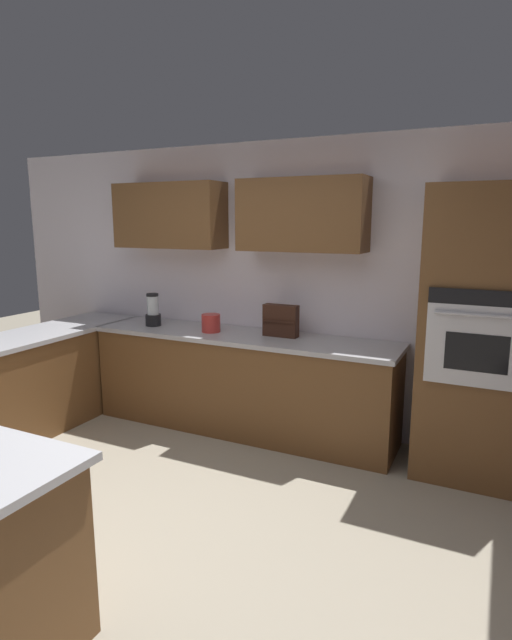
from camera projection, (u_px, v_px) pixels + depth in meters
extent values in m
plane|color=#9E937F|center=(129.00, 531.00, 3.18)|extent=(14.00, 14.00, 0.00)
cube|color=silver|center=(269.00, 286.00, 4.79)|extent=(6.00, 0.10, 2.60)
cube|color=brown|center=(302.00, 215.00, 4.30)|extent=(1.10, 0.34, 0.61)
cube|color=brown|center=(170.00, 216.00, 4.87)|extent=(1.10, 0.34, 0.61)
cube|color=brown|center=(242.00, 384.00, 4.66)|extent=(2.80, 0.60, 0.86)
cube|color=#B2B2B7|center=(241.00, 337.00, 4.57)|extent=(2.84, 0.64, 0.04)
cube|color=brown|center=(0.00, 396.00, 4.36)|extent=(0.60, 2.90, 0.86)
cube|color=brown|center=(479.00, 336.00, 3.70)|extent=(0.80, 0.60, 2.15)
cube|color=silver|center=(477.00, 347.00, 3.42)|extent=(0.66, 0.03, 0.56)
cube|color=black|center=(476.00, 353.00, 3.42)|extent=(0.40, 0.01, 0.26)
cube|color=black|center=(481.00, 298.00, 3.36)|extent=(0.66, 0.02, 0.11)
cylinder|color=silver|center=(479.00, 315.00, 3.35)|extent=(0.56, 0.02, 0.02)
cylinder|color=black|center=(153.00, 320.00, 4.94)|extent=(0.15, 0.15, 0.11)
cylinder|color=silver|center=(153.00, 305.00, 4.92)|extent=(0.11, 0.11, 0.18)
cylinder|color=black|center=(152.00, 295.00, 4.90)|extent=(0.12, 0.12, 0.03)
cube|color=#381E14|center=(281.00, 321.00, 4.46)|extent=(0.31, 0.10, 0.28)
cube|color=#381E14|center=(278.00, 322.00, 4.41)|extent=(0.29, 0.02, 0.02)
cylinder|color=red|center=(211.00, 323.00, 4.66)|extent=(0.17, 0.17, 0.16)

